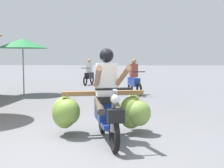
{
  "coord_description": "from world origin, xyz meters",
  "views": [
    {
      "loc": [
        0.85,
        -4.38,
        1.4
      ],
      "look_at": [
        0.4,
        1.51,
        0.9
      ],
      "focal_mm": 47.41,
      "sensor_mm": 36.0,
      "label": 1
    }
  ],
  "objects": [
    {
      "name": "motorbike_distant_ahead_right",
      "position": [
        -1.63,
        11.53,
        0.57
      ],
      "size": [
        0.55,
        1.61,
        1.4
      ],
      "color": "black",
      "rests_on": "ground"
    },
    {
      "name": "ground_plane",
      "position": [
        0.0,
        0.0,
        0.0
      ],
      "size": [
        120.0,
        120.0,
        0.0
      ],
      "primitive_type": "plane",
      "color": "slate"
    },
    {
      "name": "motorbike_main_loaded",
      "position": [
        0.27,
        0.87,
        0.5
      ],
      "size": [
        1.91,
        1.91,
        1.58
      ],
      "color": "black",
      "rests_on": "ground"
    },
    {
      "name": "market_umbrella_further_along",
      "position": [
        -3.49,
        6.84,
        2.0
      ],
      "size": [
        1.94,
        1.94,
        2.19
      ],
      "color": "#99999E",
      "rests_on": "ground"
    },
    {
      "name": "motorbike_distant_ahead_left",
      "position": [
        0.82,
        7.26,
        0.57
      ],
      "size": [
        0.69,
        1.56,
        1.4
      ],
      "color": "black",
      "rests_on": "ground"
    }
  ]
}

